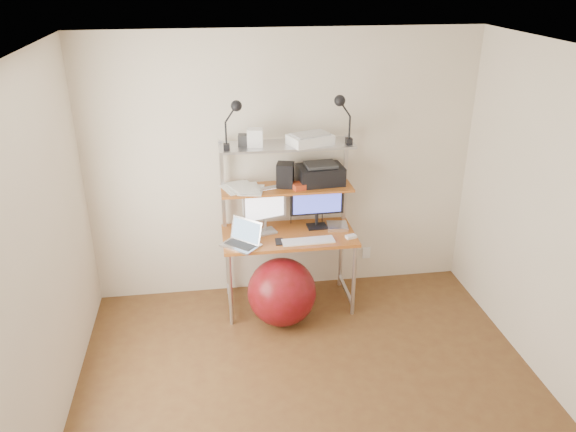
{
  "coord_description": "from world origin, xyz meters",
  "views": [
    {
      "loc": [
        -0.67,
        -3.09,
        2.99
      ],
      "look_at": [
        -0.05,
        1.15,
        1.05
      ],
      "focal_mm": 35.0,
      "sensor_mm": 36.0,
      "label": 1
    }
  ],
  "objects_px": {
    "laptop": "(243,240)",
    "printer": "(320,174)",
    "exercise_ball": "(282,292)",
    "monitor_silver": "(265,207)",
    "monitor_black": "(317,202)"
  },
  "relations": [
    {
      "from": "monitor_silver",
      "to": "laptop",
      "type": "height_order",
      "value": "monitor_silver"
    },
    {
      "from": "printer",
      "to": "monitor_silver",
      "type": "bearing_deg",
      "value": -175.66
    },
    {
      "from": "monitor_silver",
      "to": "printer",
      "type": "relative_size",
      "value": 1.08
    },
    {
      "from": "monitor_black",
      "to": "monitor_silver",
      "type": "bearing_deg",
      "value": -176.93
    },
    {
      "from": "monitor_silver",
      "to": "monitor_black",
      "type": "relative_size",
      "value": 0.92
    },
    {
      "from": "laptop",
      "to": "exercise_ball",
      "type": "bearing_deg",
      "value": 18.91
    },
    {
      "from": "monitor_black",
      "to": "exercise_ball",
      "type": "height_order",
      "value": "monitor_black"
    },
    {
      "from": "monitor_silver",
      "to": "printer",
      "type": "distance_m",
      "value": 0.59
    },
    {
      "from": "exercise_ball",
      "to": "monitor_black",
      "type": "bearing_deg",
      "value": 46.56
    },
    {
      "from": "monitor_black",
      "to": "exercise_ball",
      "type": "xyz_separation_m",
      "value": [
        -0.39,
        -0.41,
        -0.68
      ]
    },
    {
      "from": "monitor_black",
      "to": "printer",
      "type": "bearing_deg",
      "value": 51.69
    },
    {
      "from": "laptop",
      "to": "exercise_ball",
      "type": "distance_m",
      "value": 0.59
    },
    {
      "from": "laptop",
      "to": "printer",
      "type": "bearing_deg",
      "value": 65.47
    },
    {
      "from": "monitor_silver",
      "to": "monitor_black",
      "type": "bearing_deg",
      "value": -12.68
    },
    {
      "from": "monitor_silver",
      "to": "exercise_ball",
      "type": "height_order",
      "value": "monitor_silver"
    }
  ]
}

